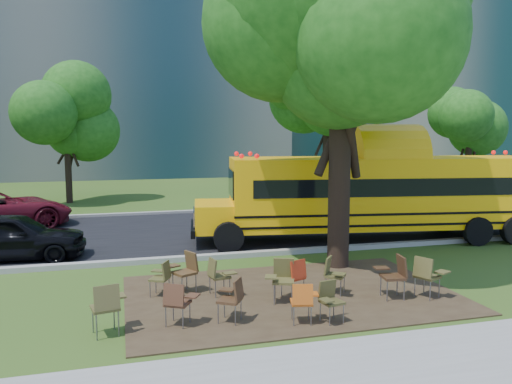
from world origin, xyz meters
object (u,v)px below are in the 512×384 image
object	(u,v)px
chair_0	(107,303)
chair_2	(233,296)
chair_10	(218,273)
black_car	(11,236)
chair_8	(162,275)
chair_9	(186,268)
main_tree	(342,54)
chair_11	(295,274)
chair_4	(303,299)
school_bus	(381,193)
chair_6	(395,272)
chair_5	(330,297)
chair_12	(333,272)
chair_1	(178,300)
chair_3	(282,276)
chair_7	(427,273)

from	to	relation	value
chair_0	chair_2	distance (m)	2.21
chair_10	black_car	xyz separation A→B (m)	(-4.89, 4.55, 0.15)
chair_8	chair_9	bearing A→B (deg)	-50.00
main_tree	chair_11	xyz separation A→B (m)	(-1.92, -2.06, -4.92)
main_tree	chair_11	distance (m)	5.67
chair_4	chair_11	xyz separation A→B (m)	(0.37, 1.45, 0.03)
school_bus	black_car	xyz separation A→B (m)	(-11.09, 0.33, -0.90)
chair_6	chair_5	bearing A→B (deg)	123.40
chair_5	chair_10	xyz separation A→B (m)	(-1.71, 1.99, 0.04)
chair_6	chair_12	distance (m)	1.29
chair_1	chair_3	size ratio (longest dim) A/B	0.92
chair_0	chair_8	size ratio (longest dim) A/B	1.20
chair_6	chair_1	bearing A→B (deg)	103.05
school_bus	chair_6	bearing A→B (deg)	-107.96
chair_1	chair_11	bearing A→B (deg)	50.40
chair_3	chair_11	bearing A→B (deg)	-131.15
chair_1	chair_12	xyz separation A→B (m)	(3.43, 0.95, -0.01)
chair_5	chair_6	xyz separation A→B (m)	(1.86, 0.86, 0.10)
chair_1	chair_2	bearing A→B (deg)	27.41
chair_4	chair_12	size ratio (longest dim) A/B	0.97
chair_2	chair_3	distance (m)	1.47
school_bus	chair_1	xyz separation A→B (m)	(-7.22, -5.71, -1.05)
chair_12	main_tree	bearing A→B (deg)	-169.02
school_bus	chair_7	xyz separation A→B (m)	(-1.98, -5.53, -1.00)
chair_4	chair_12	xyz separation A→B (m)	(1.22, 1.43, 0.02)
main_tree	chair_9	size ratio (longest dim) A/B	9.87
chair_7	chair_8	distance (m)	5.61
chair_0	chair_12	xyz separation A→B (m)	(4.64, 0.99, -0.07)
chair_1	chair_7	size ratio (longest dim) A/B	0.92
chair_4	black_car	world-z (taller)	black_car
school_bus	black_car	world-z (taller)	school_bus
school_bus	chair_1	bearing A→B (deg)	-133.33
chair_9	chair_11	xyz separation A→B (m)	(2.20, -0.94, -0.04)
main_tree	chair_3	distance (m)	5.84
chair_3	chair_10	size ratio (longest dim) A/B	1.09
black_car	chair_11	bearing A→B (deg)	-123.25
main_tree	chair_10	xyz separation A→B (m)	(-3.48, -1.54, -4.93)
chair_2	chair_6	size ratio (longest dim) A/B	0.90
chair_0	chair_1	distance (m)	1.21
main_tree	chair_8	distance (m)	6.91
chair_4	black_car	bearing A→B (deg)	146.32
chair_0	chair_11	bearing A→B (deg)	2.64
chair_1	chair_6	xyz separation A→B (m)	(4.58, 0.37, 0.06)
chair_11	chair_3	bearing A→B (deg)	-173.25
chair_7	chair_11	size ratio (longest dim) A/B	1.07
school_bus	chair_9	distance (m)	7.88
chair_2	chair_5	xyz separation A→B (m)	(1.73, -0.45, -0.04)
chair_4	chair_7	xyz separation A→B (m)	(3.02, 0.66, 0.07)
school_bus	chair_3	xyz separation A→B (m)	(-5.00, -4.93, -1.00)
school_bus	chair_8	xyz separation A→B (m)	(-7.36, -3.91, -1.08)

